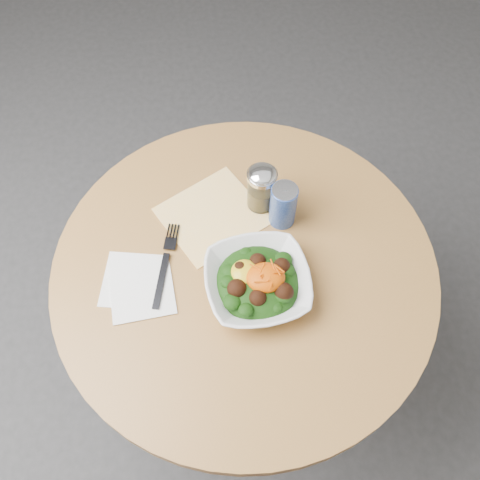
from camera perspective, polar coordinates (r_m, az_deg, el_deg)
The scene contains 8 objects.
ground at distance 1.94m, azimuth 0.32°, elevation -13.24°, with size 6.00×6.00×0.00m, color #313033.
table at distance 1.42m, azimuth 0.43°, elevation -6.48°, with size 0.90×0.90×0.75m.
cloth_napkin at distance 1.32m, azimuth -2.93°, elevation 2.66°, with size 0.23×0.21×0.00m, color #FFA50D.
paper_napkins at distance 1.24m, azimuth -10.83°, elevation -4.79°, with size 0.18×0.19×0.00m.
salad_bowl at distance 1.19m, azimuth 1.89°, elevation -4.49°, with size 0.25×0.25×0.09m.
fork at distance 1.25m, azimuth -7.93°, elevation -2.32°, with size 0.07×0.22×0.00m.
spice_shaker at distance 1.29m, azimuth 2.31°, elevation 5.56°, with size 0.07×0.07×0.13m.
beverage_can at distance 1.26m, azimuth 4.62°, elevation 3.74°, with size 0.06×0.06×0.12m.
Camera 1 is at (-0.07, -0.58, 1.85)m, focal length 40.00 mm.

